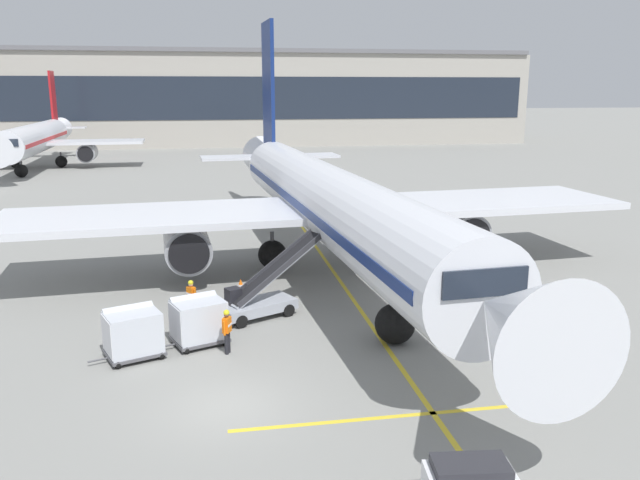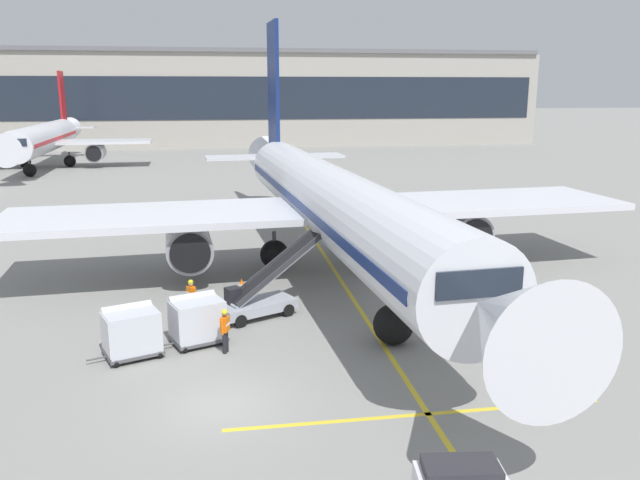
{
  "view_description": "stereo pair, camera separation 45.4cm",
  "coord_description": "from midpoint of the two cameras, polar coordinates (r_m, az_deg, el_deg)",
  "views": [
    {
      "loc": [
        -0.28,
        -18.7,
        9.82
      ],
      "look_at": [
        4.52,
        8.61,
        3.24
      ],
      "focal_mm": 35.82,
      "sensor_mm": 36.0,
      "label": 1
    },
    {
      "loc": [
        0.17,
        -18.78,
        9.82
      ],
      "look_at": [
        4.52,
        8.61,
        3.24
      ],
      "focal_mm": 35.82,
      "sensor_mm": 36.0,
      "label": 2
    }
  ],
  "objects": [
    {
      "name": "belt_loader",
      "position": [
        28.35,
        -5.8,
        -4.99
      ],
      "size": [
        5.1,
        3.36,
        3.5
      ],
      "color": "#A3A8B2",
      "rests_on": "ground"
    },
    {
      "name": "safety_cone_nose_mark",
      "position": [
        30.27,
        -6.75,
        -5.09
      ],
      "size": [
        0.53,
        0.53,
        0.61
      ],
      "color": "black",
      "rests_on": "ground"
    },
    {
      "name": "apron_guidance_line_stop_bar",
      "position": [
        20.7,
        8.53,
        -15.11
      ],
      "size": [
        12.0,
        0.2,
        0.01
      ],
      "color": "yellow",
      "rests_on": "ground"
    },
    {
      "name": "baggage_cart_lead",
      "position": [
        25.71,
        -11.33,
        -6.98
      ],
      "size": [
        2.82,
        2.22,
        1.91
      ],
      "color": "#515156",
      "rests_on": "ground"
    },
    {
      "name": "terminal_building",
      "position": [
        120.04,
        -9.5,
        12.39
      ],
      "size": [
        112.52,
        18.8,
        16.49
      ],
      "color": "#A8A399",
      "rests_on": "ground"
    },
    {
      "name": "parked_airplane",
      "position": [
        34.79,
        0.07,
        3.51
      ],
      "size": [
        34.1,
        43.71,
        14.9
      ],
      "color": "silver",
      "rests_on": "ground"
    },
    {
      "name": "ground_crew_marshaller",
      "position": [
        26.5,
        -11.44,
        -6.37
      ],
      "size": [
        0.55,
        0.35,
        1.74
      ],
      "color": "black",
      "rests_on": "ground"
    },
    {
      "name": "safety_cone_engine_keepout",
      "position": [
        30.55,
        -8.43,
        -4.83
      ],
      "size": [
        0.67,
        0.67,
        0.75
      ],
      "color": "black",
      "rests_on": "ground"
    },
    {
      "name": "safety_cone_wingtip",
      "position": [
        31.61,
        -7.5,
        -4.15
      ],
      "size": [
        0.68,
        0.68,
        0.77
      ],
      "color": "black",
      "rests_on": "ground"
    },
    {
      "name": "apron_guidance_line_lead_in",
      "position": [
        34.98,
        0.91,
        -2.94
      ],
      "size": [
        0.2,
        110.0,
        0.01
      ],
      "color": "yellow",
      "rests_on": "ground"
    },
    {
      "name": "ground_crew_by_loader",
      "position": [
        24.6,
        -8.84,
        -7.82
      ],
      "size": [
        0.38,
        0.53,
        1.74
      ],
      "color": "black",
      "rests_on": "ground"
    },
    {
      "name": "distant_airplane",
      "position": [
        88.52,
        -24.24,
        8.2
      ],
      "size": [
        26.45,
        35.69,
        12.34
      ],
      "color": "silver",
      "rests_on": "ground"
    },
    {
      "name": "ground_plane",
      "position": [
        21.16,
        -8.96,
        -14.47
      ],
      "size": [
        600.0,
        600.0,
        0.0
      ],
      "primitive_type": "plane",
      "color": "gray"
    },
    {
      "name": "baggage_cart_second",
      "position": [
        25.04,
        -16.9,
        -7.87
      ],
      "size": [
        2.82,
        2.22,
        1.91
      ],
      "color": "#515156",
      "rests_on": "ground"
    },
    {
      "name": "ground_crew_by_carts",
      "position": [
        28.49,
        -11.87,
        -4.98
      ],
      "size": [
        0.42,
        0.47,
        1.74
      ],
      "color": "#333847",
      "rests_on": "ground"
    }
  ]
}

